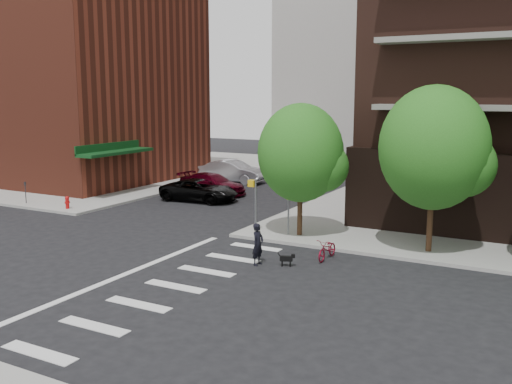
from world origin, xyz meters
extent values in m
plane|color=black|center=(0.00, 0.00, 0.00)|extent=(120.00, 120.00, 0.00)
cube|color=gray|center=(-24.50, 23.50, 0.07)|extent=(31.00, 33.00, 0.15)
cube|color=silver|center=(3.00, -6.00, 0.01)|extent=(2.40, 0.50, 0.01)
cube|color=silver|center=(3.00, -4.00, 0.01)|extent=(2.40, 0.50, 0.01)
cube|color=silver|center=(3.00, -2.00, 0.01)|extent=(2.40, 0.50, 0.01)
cube|color=silver|center=(3.00, 0.00, 0.01)|extent=(2.40, 0.50, 0.01)
cube|color=silver|center=(3.00, 2.00, 0.01)|extent=(2.40, 0.50, 0.01)
cube|color=silver|center=(3.00, 4.00, 0.01)|extent=(2.40, 0.50, 0.01)
cube|color=silver|center=(3.00, 6.00, 0.01)|extent=(2.40, 0.50, 0.01)
cube|color=silver|center=(0.50, 0.00, 0.01)|extent=(0.30, 13.00, 0.01)
cube|color=maroon|center=(-22.00, 18.00, 10.15)|extent=(20.00, 15.00, 20.00)
cube|color=#0C3814|center=(-11.30, 13.00, 2.95)|extent=(1.40, 6.00, 0.20)
cylinder|color=#301E11|center=(4.00, 8.50, 1.30)|extent=(0.24, 0.24, 2.30)
sphere|color=#235B19|center=(4.00, 8.50, 4.05)|extent=(4.00, 4.00, 4.00)
cylinder|color=#301E11|center=(10.00, 8.50, 1.45)|extent=(0.24, 0.24, 2.60)
sphere|color=#235B19|center=(10.00, 8.50, 4.55)|extent=(4.50, 4.50, 4.50)
cylinder|color=slate|center=(2.00, 7.80, 1.45)|extent=(0.10, 0.10, 2.60)
cube|color=gold|center=(1.80, 7.80, 2.55)|extent=(0.32, 0.25, 0.32)
cylinder|color=slate|center=(3.50, 8.30, 1.25)|extent=(0.08, 0.08, 2.20)
cube|color=gold|center=(3.50, 8.15, 2.15)|extent=(0.64, 0.02, 0.64)
cylinder|color=#A50C0C|center=(-10.50, 7.80, 0.45)|extent=(0.22, 0.22, 0.60)
sphere|color=#A50C0C|center=(-10.50, 7.80, 0.76)|extent=(0.24, 0.24, 0.24)
cylinder|color=black|center=(-14.00, 7.80, 0.70)|extent=(0.05, 0.05, 1.10)
cube|color=black|center=(-14.00, 7.80, 1.36)|extent=(0.10, 0.08, 0.22)
imported|color=black|center=(-5.50, 14.10, 0.70)|extent=(2.64, 5.17, 1.40)
imported|color=#470212|center=(-6.11, 16.57, 0.72)|extent=(2.48, 5.11, 1.43)
imported|color=#B5B5BD|center=(-7.66, 21.89, 0.86)|extent=(2.03, 5.30, 1.72)
imported|color=maroon|center=(6.49, 5.73, 0.44)|extent=(0.62, 1.69, 0.88)
imported|color=black|center=(4.33, 3.71, 0.85)|extent=(0.64, 0.45, 1.69)
cube|color=black|center=(5.41, 4.05, 0.32)|extent=(0.53, 0.32, 0.20)
cube|color=black|center=(5.67, 4.15, 0.44)|extent=(0.18, 0.16, 0.15)
cylinder|color=black|center=(5.56, 4.10, 0.11)|extent=(0.05, 0.05, 0.22)
cylinder|color=black|center=(5.26, 4.00, 0.11)|extent=(0.05, 0.05, 0.22)
camera|label=1|loc=(14.72, -15.64, 6.71)|focal=40.00mm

